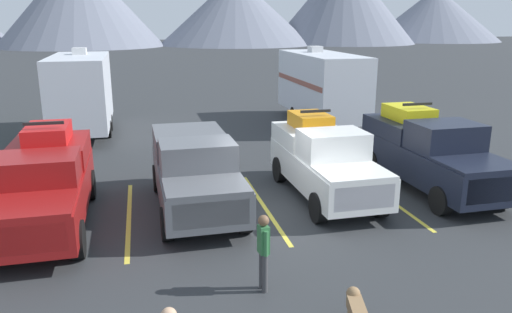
# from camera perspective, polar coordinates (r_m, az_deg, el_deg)

# --- Properties ---
(ground_plane) EXTENTS (240.00, 240.00, 0.00)m
(ground_plane) POSITION_cam_1_polar(r_m,az_deg,el_deg) (13.59, 1.78, -6.96)
(ground_plane) COLOR #2D3033
(pickup_truck_a) EXTENTS (2.24, 5.83, 2.54)m
(pickup_truck_a) POSITION_cam_1_polar(r_m,az_deg,el_deg) (13.90, -22.91, -2.62)
(pickup_truck_a) COLOR maroon
(pickup_truck_a) RESTS_ON ground
(pickup_truck_b) EXTENTS (2.28, 5.46, 2.07)m
(pickup_truck_b) POSITION_cam_1_polar(r_m,az_deg,el_deg) (14.06, -6.96, -1.51)
(pickup_truck_b) COLOR #595B60
(pickup_truck_b) RESTS_ON ground
(pickup_truck_c) EXTENTS (2.13, 5.25, 2.48)m
(pickup_truck_c) POSITION_cam_1_polar(r_m,az_deg,el_deg) (15.07, 7.66, -0.25)
(pickup_truck_c) COLOR white
(pickup_truck_c) RESTS_ON ground
(pickup_truck_d) EXTENTS (2.26, 5.84, 2.55)m
(pickup_truck_d) POSITION_cam_1_polar(r_m,az_deg,el_deg) (16.56, 19.07, 0.60)
(pickup_truck_d) COLOR black
(pickup_truck_d) RESTS_ON ground
(lot_stripe_b) EXTENTS (0.12, 5.50, 0.01)m
(lot_stripe_b) POSITION_cam_1_polar(r_m,az_deg,el_deg) (14.03, -14.25, -6.69)
(lot_stripe_b) COLOR gold
(lot_stripe_b) RESTS_ON ground
(lot_stripe_c) EXTENTS (0.12, 5.50, 0.01)m
(lot_stripe_c) POSITION_cam_1_polar(r_m,az_deg,el_deg) (14.38, 0.89, -5.64)
(lot_stripe_c) COLOR gold
(lot_stripe_c) RESTS_ON ground
(lot_stripe_d) EXTENTS (0.12, 5.50, 0.01)m
(lot_stripe_d) POSITION_cam_1_polar(r_m,az_deg,el_deg) (15.65, 14.38, -4.36)
(lot_stripe_d) COLOR gold
(lot_stripe_d) RESTS_ON ground
(lot_stripe_e) EXTENTS (0.12, 5.50, 0.01)m
(lot_stripe_e) POSITION_cam_1_polar(r_m,az_deg,el_deg) (17.64, 25.31, -3.15)
(lot_stripe_e) COLOR gold
(lot_stripe_e) RESTS_ON ground
(camper_trailer_a) EXTENTS (2.46, 7.31, 3.88)m
(camper_trailer_a) POSITION_cam_1_polar(r_m,az_deg,el_deg) (23.98, -19.27, 7.07)
(camper_trailer_a) COLOR silver
(camper_trailer_a) RESTS_ON ground
(camper_trailer_b) EXTENTS (2.55, 8.21, 3.81)m
(camper_trailer_b) POSITION_cam_1_polar(r_m,az_deg,el_deg) (25.50, 7.45, 8.17)
(camper_trailer_b) COLOR silver
(camper_trailer_b) RESTS_ON ground
(person_b) EXTENTS (0.22, 0.35, 1.58)m
(person_b) POSITION_cam_1_polar(r_m,az_deg,el_deg) (9.81, 0.85, -10.32)
(person_b) COLOR #3F3F42
(person_b) RESTS_ON ground
(dog) EXTENTS (0.42, 0.96, 0.63)m
(dog) POSITION_cam_1_polar(r_m,az_deg,el_deg) (9.10, 11.31, -16.44)
(dog) COLOR olive
(dog) RESTS_ON ground
(mountain_ridge) EXTENTS (149.27, 39.08, 17.97)m
(mountain_ridge) POSITION_cam_1_polar(r_m,az_deg,el_deg) (105.82, -11.23, 16.49)
(mountain_ridge) COLOR slate
(mountain_ridge) RESTS_ON ground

